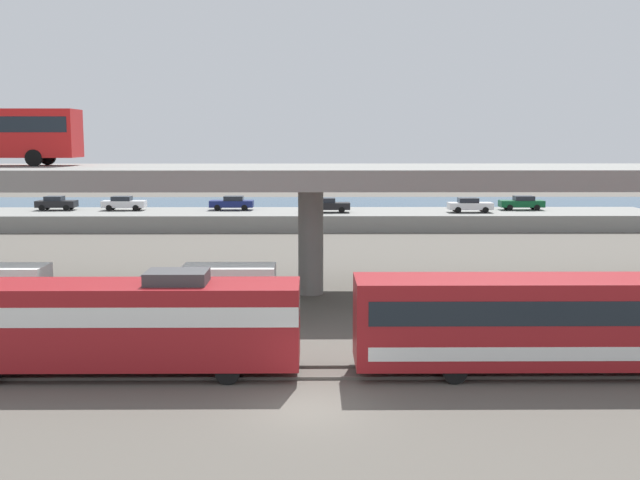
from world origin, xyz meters
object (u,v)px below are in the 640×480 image
at_px(service_truck_east, 212,293).
at_px(parked_car_3, 56,203).
at_px(train_locomotive, 97,321).
at_px(parked_car_4, 522,203).
at_px(parked_car_2, 232,203).
at_px(parked_car_0, 327,205).
at_px(train_coach_lead, 627,320).
at_px(parked_car_1, 470,205).
at_px(parked_car_5, 124,203).

bearing_deg(service_truck_east, parked_car_3, -63.46).
distance_m(train_locomotive, parked_car_4, 60.83).
bearing_deg(parked_car_4, parked_car_2, -0.28).
height_order(parked_car_0, parked_car_2, same).
height_order(train_coach_lead, parked_car_2, train_coach_lead).
bearing_deg(train_coach_lead, train_locomotive, 0.00).
distance_m(parked_car_0, parked_car_2, 10.43).
xyz_separation_m(parked_car_0, parked_car_3, (-28.75, 2.74, -0.00)).
distance_m(parked_car_1, parked_car_5, 36.35).
relative_size(train_coach_lead, parked_car_0, 4.68).
xyz_separation_m(train_coach_lead, parked_car_0, (-11.02, 49.88, 0.25)).
bearing_deg(parked_car_4, parked_car_0, 7.03).
bearing_deg(service_truck_east, parked_car_4, -121.65).
bearing_deg(parked_car_1, parked_car_2, 173.45).
height_order(train_locomotive, service_truck_east, train_locomotive).
bearing_deg(parked_car_5, parked_car_4, 0.06).
relative_size(service_truck_east, parked_car_5, 1.50).
relative_size(train_locomotive, parked_car_3, 3.76).
relative_size(train_locomotive, parked_car_2, 3.37).
distance_m(service_truck_east, parked_car_1, 46.76).
xyz_separation_m(parked_car_0, parked_car_1, (14.72, -0.13, -0.00)).
bearing_deg(train_coach_lead, parked_car_1, -94.24).
distance_m(train_coach_lead, parked_car_1, 49.89).
xyz_separation_m(parked_car_1, parked_car_5, (-36.25, 2.65, -0.00)).
xyz_separation_m(service_truck_east, parked_car_1, (21.23, 41.66, 0.79)).
distance_m(parked_car_0, parked_car_5, 21.68).
bearing_deg(parked_car_0, parked_car_4, 7.03).
xyz_separation_m(train_locomotive, parked_car_2, (-0.08, 52.60, 0.23)).
bearing_deg(parked_car_1, train_coach_lead, -94.24).
height_order(train_locomotive, parked_car_4, train_locomotive).
xyz_separation_m(service_truck_east, parked_car_3, (-22.23, 44.52, 0.78)).
xyz_separation_m(service_truck_east, parked_car_2, (-3.55, 44.50, 0.79)).
height_order(train_locomotive, parked_car_5, train_locomotive).
relative_size(parked_car_3, parked_car_5, 0.91).
bearing_deg(parked_car_5, parked_car_2, 0.99).
bearing_deg(parked_car_2, parked_car_0, 164.88).
bearing_deg(parked_car_2, train_coach_lead, 111.85).
bearing_deg(parked_car_5, train_coach_lead, -58.15).
bearing_deg(train_locomotive, parked_car_4, -120.44).
height_order(service_truck_east, parked_car_4, parked_car_4).
bearing_deg(parked_car_5, parked_car_0, -6.68).
xyz_separation_m(service_truck_east, parked_car_5, (-15.02, 44.30, 0.79)).
relative_size(parked_car_0, parked_car_4, 0.99).
relative_size(parked_car_0, parked_car_3, 1.12).
distance_m(train_locomotive, parked_car_1, 55.55).
distance_m(train_coach_lead, parked_car_3, 65.96).
height_order(service_truck_east, parked_car_2, parked_car_2).
relative_size(train_coach_lead, parked_car_4, 4.66).
height_order(service_truck_east, parked_car_1, parked_car_1).
xyz_separation_m(parked_car_1, parked_car_4, (6.11, 2.69, -0.00)).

